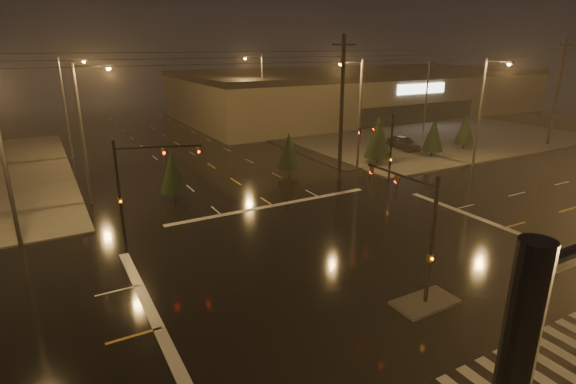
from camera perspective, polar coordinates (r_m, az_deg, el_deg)
name	(u,v)px	position (r m, az deg, el deg)	size (l,w,h in m)	color
ground	(369,267)	(24.34, 10.23, -9.41)	(140.00, 140.00, 0.00)	black
sidewalk_ne	(402,129)	(64.98, 14.24, 7.76)	(36.00, 36.00, 0.12)	#45433D
median_island	(425,302)	(21.80, 17.03, -13.25)	(3.00, 1.60, 0.15)	#45433D
crosswalk	(528,370)	(19.43, 28.16, -19.30)	(15.00, 2.60, 0.01)	beige
stop_bar_far	(273,206)	(32.79, -1.92, -1.73)	(16.00, 0.50, 0.01)	beige
parking_lot	(438,128)	(67.13, 18.56, 7.68)	(50.00, 24.00, 0.08)	black
retail_building	(360,90)	(79.75, 9.17, 12.66)	(60.20, 28.30, 7.20)	#746953
signal_mast_median	(418,220)	(20.77, 16.13, -3.45)	(0.25, 4.59, 6.00)	black
signal_mast_ne	(385,144)	(36.28, 12.19, 6.04)	(4.84, 1.86, 6.00)	black
signal_mast_nw	(136,176)	(27.96, -18.72, 1.92)	(4.84, 1.86, 6.00)	black
streetlight_1	(86,125)	(34.98, -24.32, 7.77)	(2.77, 0.32, 10.00)	#38383A
streetlight_2	(68,101)	(50.81, -26.20, 10.29)	(2.77, 0.32, 10.00)	#38383A
streetlight_3	(357,108)	(41.46, 8.79, 10.53)	(2.77, 0.32, 10.00)	#38383A
streetlight_4	(260,90)	(58.46, -3.54, 12.86)	(2.77, 0.32, 10.00)	#38383A
streetlight_5	(1,151)	(28.21, -32.60, 4.36)	(0.32, 2.77, 10.00)	#38383A
streetlight_6	(483,106)	(45.75, 23.57, 9.95)	(0.32, 2.77, 10.00)	#38383A
utility_pole_1	(342,109)	(37.94, 6.81, 10.42)	(2.20, 0.32, 12.00)	black
utility_pole_2	(557,92)	(60.53, 31.01, 10.87)	(2.20, 0.32, 12.00)	black
conifer_0	(378,137)	(44.58, 11.40, 6.88)	(2.58, 2.58, 4.73)	black
conifer_1	(434,135)	(49.02, 17.99, 6.95)	(2.15, 2.15, 4.05)	black
conifer_2	(465,129)	(53.76, 21.61, 7.49)	(2.15, 2.15, 4.06)	black
conifer_3	(173,171)	(34.35, -14.42, 2.60)	(2.02, 2.02, 3.86)	black
conifer_4	(289,150)	(39.88, 0.12, 5.31)	(2.04, 2.04, 3.89)	black
car_parked	(404,143)	(52.03, 14.48, 6.07)	(1.84, 4.57, 1.56)	black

